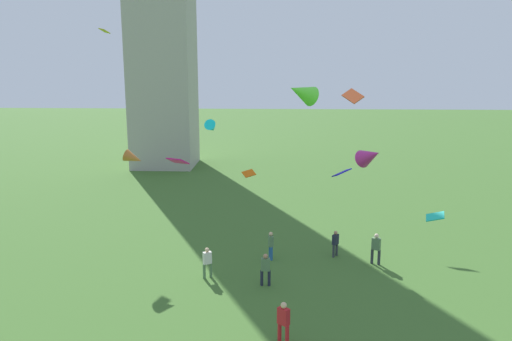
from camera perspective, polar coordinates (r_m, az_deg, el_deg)
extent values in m
cylinder|color=red|center=(21.70, 3.50, -17.95)|extent=(0.16, 0.16, 0.88)
cylinder|color=red|center=(21.92, 2.65, -17.60)|extent=(0.16, 0.16, 0.88)
cube|color=red|center=(21.43, 3.09, -15.95)|extent=(0.54, 0.52, 0.70)
sphere|color=#D8AD84|center=(21.21, 3.11, -14.81)|extent=(0.26, 0.26, 0.26)
cylinder|color=#51754C|center=(27.83, -5.08, -11.02)|extent=(0.15, 0.15, 0.81)
cylinder|color=#51754C|center=(27.71, -5.81, -11.14)|extent=(0.15, 0.15, 0.81)
cube|color=silver|center=(27.49, -5.47, -9.69)|extent=(0.51, 0.43, 0.64)
sphere|color=#D8AD84|center=(27.34, -5.49, -8.83)|extent=(0.24, 0.24, 0.24)
cylinder|color=#2D3338|center=(31.00, 9.00, -8.72)|extent=(0.14, 0.14, 0.76)
cylinder|color=#2D3338|center=(30.72, 8.66, -8.90)|extent=(0.14, 0.14, 0.76)
cube|color=#1E2333|center=(30.62, 8.87, -7.62)|extent=(0.44, 0.47, 0.60)
sphere|color=#A37556|center=(30.49, 8.90, -6.89)|extent=(0.22, 0.22, 0.22)
cylinder|color=#1E2333|center=(26.75, 1.48, -11.93)|extent=(0.16, 0.16, 0.83)
cylinder|color=#1E2333|center=(26.77, 0.65, -11.92)|extent=(0.16, 0.16, 0.83)
cube|color=#51754C|center=(26.47, 1.07, -10.46)|extent=(0.45, 0.27, 0.66)
sphere|color=#A37556|center=(26.30, 1.07, -9.55)|extent=(0.24, 0.24, 0.24)
cylinder|color=#235693|center=(30.30, 1.58, -9.03)|extent=(0.15, 0.15, 0.79)
cylinder|color=#235693|center=(29.97, 1.74, -9.27)|extent=(0.15, 0.15, 0.79)
cube|color=#51754C|center=(29.89, 1.67, -7.87)|extent=(0.35, 0.48, 0.63)
sphere|color=#D8AD84|center=(29.75, 1.67, -7.10)|extent=(0.23, 0.23, 0.23)
cylinder|color=#2D3338|center=(30.22, 12.84, -9.32)|extent=(0.16, 0.16, 0.87)
cylinder|color=#2D3338|center=(30.12, 13.58, -9.43)|extent=(0.16, 0.16, 0.87)
cube|color=#51754C|center=(29.90, 13.28, -7.98)|extent=(0.54, 0.45, 0.69)
sphere|color=beige|center=(29.74, 13.33, -7.13)|extent=(0.25, 0.25, 0.25)
cone|color=#B52681|center=(26.68, 12.66, 1.60)|extent=(1.64, 1.84, 1.38)
cube|color=#C3481E|center=(38.10, 10.77, 8.17)|extent=(1.59, 1.42, 1.09)
cube|color=#C00C6E|center=(21.08, -8.75, 1.06)|extent=(0.99, 0.89, 0.32)
cone|color=#B96828|center=(30.59, -13.53, 1.36)|extent=(1.30, 0.91, 1.01)
cube|color=#19C5A9|center=(24.79, 19.39, -4.86)|extent=(0.88, 0.80, 0.47)
cube|color=#B4AC07|center=(40.93, -16.59, 14.73)|extent=(0.99, 1.02, 0.44)
cube|color=#130FB5|center=(30.52, 9.55, -0.23)|extent=(1.16, 1.10, 0.60)
cone|color=#5FED35|center=(27.64, 5.09, 8.70)|extent=(2.11, 1.98, 1.54)
cone|color=#12DBE5|center=(35.38, -4.96, 4.80)|extent=(0.98, 1.45, 1.22)
cube|color=#DE5F0B|center=(31.55, -0.80, -0.32)|extent=(0.93, 0.82, 0.42)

